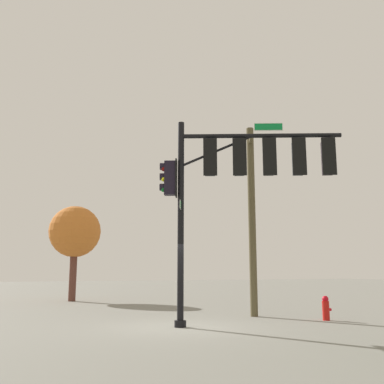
# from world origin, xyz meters

# --- Properties ---
(ground_plane) EXTENTS (120.00, 120.00, 0.00)m
(ground_plane) POSITION_xyz_m (0.00, 0.00, 0.00)
(ground_plane) COLOR slate
(signal_pole_assembly) EXTENTS (5.45, 2.63, 6.49)m
(signal_pole_assembly) POSITION_xyz_m (1.74, -0.74, 4.84)
(signal_pole_assembly) COLOR black
(signal_pole_assembly) RESTS_ON ground_plane
(utility_pole) EXTENTS (0.90, 1.67, 7.32)m
(utility_pole) POSITION_xyz_m (3.66, 1.87, 3.79)
(utility_pole) COLOR brown
(utility_pole) RESTS_ON ground_plane
(fire_hydrant) EXTENTS (0.33, 0.24, 0.83)m
(fire_hydrant) POSITION_xyz_m (5.31, -0.20, 0.41)
(fire_hydrant) COLOR red
(fire_hydrant) RESTS_ON ground_plane
(tree_near) EXTENTS (2.91, 2.91, 5.35)m
(tree_near) POSITION_xyz_m (-1.59, 12.88, 3.85)
(tree_near) COLOR brown
(tree_near) RESTS_ON ground_plane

